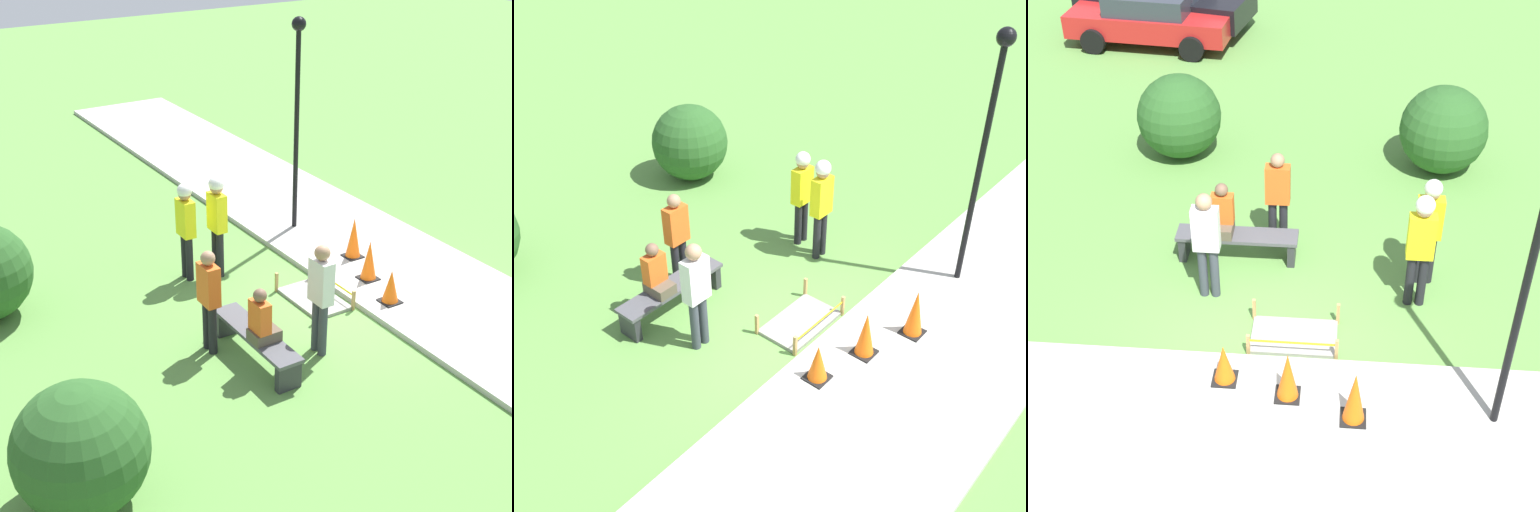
% 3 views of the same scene
% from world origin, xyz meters
% --- Properties ---
extents(ground_plane, '(60.00, 60.00, 0.00)m').
position_xyz_m(ground_plane, '(0.00, 0.00, 0.00)').
color(ground_plane, '#5B8E42').
extents(sidewalk, '(28.00, 3.01, 0.10)m').
position_xyz_m(sidewalk, '(0.00, -1.51, 0.05)').
color(sidewalk, '#ADAAA3').
rests_on(sidewalk, ground_plane).
extents(wet_concrete_patch, '(1.30, 0.82, 0.37)m').
position_xyz_m(wet_concrete_patch, '(0.35, 0.49, 0.04)').
color(wet_concrete_patch, gray).
rests_on(wet_concrete_patch, ground_plane).
extents(traffic_cone_near_patch, '(0.34, 0.34, 0.61)m').
position_xyz_m(traffic_cone_near_patch, '(-0.53, -0.50, 0.40)').
color(traffic_cone_near_patch, black).
rests_on(traffic_cone_near_patch, sidewalk).
extents(traffic_cone_far_patch, '(0.34, 0.34, 0.76)m').
position_xyz_m(traffic_cone_far_patch, '(0.35, -0.73, 0.47)').
color(traffic_cone_far_patch, black).
rests_on(traffic_cone_far_patch, sidewalk).
extents(traffic_cone_sidewalk_edge, '(0.34, 0.34, 0.81)m').
position_xyz_m(traffic_cone_sidewalk_edge, '(1.23, -1.05, 0.50)').
color(traffic_cone_sidewalk_edge, black).
rests_on(traffic_cone_sidewalk_edge, sidewalk).
extents(park_bench, '(1.98, 0.44, 0.49)m').
position_xyz_m(park_bench, '(-0.72, 2.34, 0.35)').
color(park_bench, '#2D2D33').
rests_on(park_bench, ground_plane).
extents(person_seated_on_bench, '(0.36, 0.44, 0.89)m').
position_xyz_m(person_seated_on_bench, '(-0.95, 2.39, 0.84)').
color(person_seated_on_bench, brown).
rests_on(person_seated_on_bench, park_bench).
extents(worker_supervisor, '(0.40, 0.28, 1.95)m').
position_xyz_m(worker_supervisor, '(2.13, 1.43, 1.20)').
color(worker_supervisor, black).
rests_on(worker_supervisor, ground_plane).
extents(worker_assistant, '(0.40, 0.27, 1.88)m').
position_xyz_m(worker_assistant, '(2.28, 1.99, 1.14)').
color(worker_assistant, black).
rests_on(worker_assistant, ground_plane).
extents(bystander_in_orange_shirt, '(0.40, 0.23, 1.74)m').
position_xyz_m(bystander_in_orange_shirt, '(-0.09, 2.81, 0.99)').
color(bystander_in_orange_shirt, black).
rests_on(bystander_in_orange_shirt, ground_plane).
extents(bystander_in_gray_shirt, '(0.40, 0.24, 1.86)m').
position_xyz_m(bystander_in_gray_shirt, '(-1.03, 1.38, 1.07)').
color(bystander_in_gray_shirt, '#383D47').
rests_on(bystander_in_gray_shirt, ground_plane).
extents(lamppost_near, '(0.28, 0.28, 4.29)m').
position_xyz_m(lamppost_near, '(3.04, -0.91, 2.87)').
color(lamppost_near, black).
rests_on(lamppost_near, sidewalk).
extents(parked_car_red, '(4.28, 2.41, 1.35)m').
position_xyz_m(parked_car_red, '(-4.04, 11.25, 0.70)').
color(parked_car_red, red).
rests_on(parked_car_red, ground_plane).
extents(shrub_rounded_near, '(1.64, 1.64, 1.64)m').
position_xyz_m(shrub_rounded_near, '(-2.28, 5.69, 0.82)').
color(shrub_rounded_near, '#285623').
rests_on(shrub_rounded_near, ground_plane).
extents(shrub_rounded_mid, '(1.67, 1.67, 1.67)m').
position_xyz_m(shrub_rounded_mid, '(2.81, 5.53, 0.84)').
color(shrub_rounded_mid, '#285623').
rests_on(shrub_rounded_mid, ground_plane).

